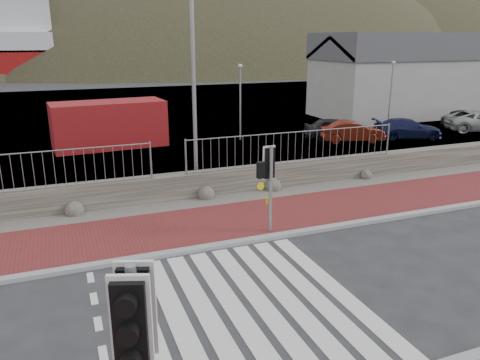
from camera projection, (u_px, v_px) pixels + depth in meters
name	position (u px, v px, depth m)	size (l,w,h in m)	color
ground	(248.00, 307.00, 9.81)	(220.00, 220.00, 0.00)	#28282B
sidewalk_far	(191.00, 228.00, 13.82)	(40.00, 3.00, 0.08)	maroon
kerb_far	(206.00, 248.00, 12.47)	(40.00, 0.25, 0.12)	gray
zebra_crossing	(248.00, 306.00, 9.81)	(4.62, 5.60, 0.01)	silver
gravel_strip	(175.00, 206.00, 15.60)	(40.00, 1.50, 0.06)	#59544C
stone_wall	(169.00, 188.00, 16.20)	(40.00, 0.60, 0.90)	#454138
railing	(168.00, 150.00, 15.67)	(18.07, 0.07, 1.22)	gray
quay	(107.00, 115.00, 34.71)	(120.00, 40.00, 0.50)	#4C4C4F
water	(80.00, 79.00, 65.94)	(220.00, 50.00, 0.05)	#3F4C54
harbor_building	(401.00, 75.00, 33.65)	(12.20, 6.20, 5.80)	#9E9E99
hills_backdrop	(118.00, 182.00, 97.25)	(254.00, 90.00, 100.00)	#282D1B
traffic_signal_near	(135.00, 335.00, 5.15)	(0.51, 0.40, 3.11)	gray
traffic_signal_far	(270.00, 171.00, 12.98)	(0.62, 0.25, 2.58)	gray
streetlight	(197.00, 60.00, 16.19)	(1.72, 0.67, 8.31)	gray
shipping_container	(109.00, 124.00, 24.11)	(5.61, 2.34, 2.34)	maroon
car_a	(335.00, 129.00, 26.08)	(1.41, 3.51, 1.20)	black
car_b	(352.00, 131.00, 25.44)	(1.20, 3.44, 1.13)	#5A170C
car_c	(408.00, 129.00, 26.33)	(1.55, 3.81, 1.11)	#13183D
car_e	(463.00, 118.00, 29.43)	(1.41, 3.51, 1.19)	black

